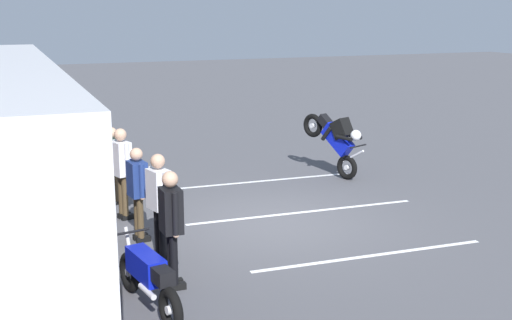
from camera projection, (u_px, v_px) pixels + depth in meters
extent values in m
plane|color=#4C4C51|center=(273.00, 222.00, 12.90)|extent=(80.00, 80.00, 0.00)
cube|color=black|center=(58.00, 114.00, 10.68)|extent=(9.35, 0.09, 1.01)
cube|color=red|center=(62.00, 181.00, 10.93)|extent=(9.80, 0.08, 0.28)
torus|color=black|center=(41.00, 174.00, 14.59)|extent=(1.00, 0.33, 1.00)
cylinder|color=black|center=(171.00, 256.00, 9.81)|extent=(0.12, 0.12, 0.79)
cube|color=black|center=(174.00, 282.00, 9.93)|extent=(0.11, 0.26, 0.10)
cylinder|color=black|center=(174.00, 259.00, 9.67)|extent=(0.12, 0.12, 0.79)
cube|color=black|center=(177.00, 286.00, 9.78)|extent=(0.11, 0.26, 0.10)
cube|color=black|center=(171.00, 210.00, 9.58)|extent=(0.39, 0.29, 0.66)
cylinder|color=black|center=(166.00, 205.00, 9.79)|extent=(0.09, 0.09, 0.63)
sphere|color=tan|center=(167.00, 225.00, 9.86)|extent=(0.09, 0.09, 0.09)
cylinder|color=black|center=(176.00, 214.00, 9.36)|extent=(0.09, 0.09, 0.63)
sphere|color=tan|center=(176.00, 235.00, 9.43)|extent=(0.09, 0.09, 0.09)
sphere|color=tan|center=(170.00, 179.00, 9.47)|extent=(0.24, 0.24, 0.24)
cylinder|color=black|center=(158.00, 230.00, 10.94)|extent=(0.15, 0.15, 0.79)
cube|color=black|center=(161.00, 254.00, 11.06)|extent=(0.16, 0.28, 0.10)
cylinder|color=black|center=(162.00, 233.00, 10.81)|extent=(0.15, 0.15, 0.79)
cube|color=black|center=(165.00, 257.00, 10.93)|extent=(0.16, 0.28, 0.10)
cube|color=silver|center=(159.00, 189.00, 10.71)|extent=(0.44, 0.37, 0.66)
cylinder|color=silver|center=(152.00, 185.00, 10.89)|extent=(0.11, 0.11, 0.63)
sphere|color=tan|center=(152.00, 203.00, 10.96)|extent=(0.11, 0.11, 0.09)
cylinder|color=silver|center=(166.00, 191.00, 10.52)|extent=(0.11, 0.11, 0.63)
sphere|color=tan|center=(166.00, 210.00, 10.59)|extent=(0.11, 0.11, 0.09)
sphere|color=tan|center=(158.00, 161.00, 10.60)|extent=(0.29, 0.29, 0.24)
cylinder|color=#473823|center=(137.00, 215.00, 11.81)|extent=(0.14, 0.14, 0.75)
cube|color=black|center=(140.00, 237.00, 11.92)|extent=(0.13, 0.27, 0.10)
cylinder|color=#473823|center=(140.00, 218.00, 11.68)|extent=(0.14, 0.14, 0.75)
cube|color=black|center=(143.00, 239.00, 11.79)|extent=(0.13, 0.27, 0.10)
cube|color=navy|center=(137.00, 179.00, 11.59)|extent=(0.41, 0.33, 0.63)
cylinder|color=navy|center=(133.00, 175.00, 11.79)|extent=(0.10, 0.10, 0.60)
sphere|color=tan|center=(133.00, 191.00, 11.86)|extent=(0.10, 0.10, 0.09)
cylinder|color=navy|center=(142.00, 181.00, 11.38)|extent=(0.10, 0.10, 0.60)
sphere|color=tan|center=(143.00, 198.00, 11.45)|extent=(0.10, 0.10, 0.09)
sphere|color=tan|center=(136.00, 154.00, 11.49)|extent=(0.26, 0.26, 0.23)
cylinder|color=#473823|center=(121.00, 194.00, 13.04)|extent=(0.15, 0.15, 0.80)
cube|color=black|center=(124.00, 215.00, 13.16)|extent=(0.17, 0.28, 0.10)
cylinder|color=#473823|center=(125.00, 196.00, 12.92)|extent=(0.15, 0.15, 0.80)
cube|color=black|center=(128.00, 217.00, 13.04)|extent=(0.17, 0.28, 0.10)
cube|color=silver|center=(121.00, 159.00, 12.81)|extent=(0.44, 0.37, 0.67)
cylinder|color=silver|center=(116.00, 156.00, 13.00)|extent=(0.11, 0.11, 0.64)
sphere|color=tan|center=(117.00, 171.00, 13.07)|extent=(0.11, 0.11, 0.09)
cylinder|color=silver|center=(127.00, 160.00, 12.62)|extent=(0.11, 0.11, 0.64)
sphere|color=tan|center=(128.00, 176.00, 12.70)|extent=(0.11, 0.11, 0.09)
sphere|color=tan|center=(120.00, 135.00, 12.71)|extent=(0.30, 0.30, 0.24)
cylinder|color=#473823|center=(112.00, 183.00, 14.07)|extent=(0.15, 0.15, 0.73)
cube|color=black|center=(115.00, 200.00, 14.18)|extent=(0.17, 0.28, 0.10)
cylinder|color=#473823|center=(116.00, 184.00, 13.94)|extent=(0.15, 0.15, 0.73)
cube|color=black|center=(118.00, 202.00, 14.06)|extent=(0.17, 0.28, 0.10)
cube|color=#3F594C|center=(113.00, 153.00, 13.86)|extent=(0.44, 0.37, 0.61)
cylinder|color=#3F594C|center=(108.00, 150.00, 14.04)|extent=(0.11, 0.11, 0.58)
sphere|color=tan|center=(108.00, 163.00, 14.10)|extent=(0.11, 0.11, 0.09)
cylinder|color=#3F594C|center=(118.00, 154.00, 13.67)|extent=(0.11, 0.11, 0.58)
sphere|color=tan|center=(118.00, 168.00, 13.73)|extent=(0.11, 0.11, 0.09)
sphere|color=tan|center=(112.00, 133.00, 13.76)|extent=(0.27, 0.27, 0.22)
torus|color=black|center=(130.00, 272.00, 9.67)|extent=(0.61, 0.23, 0.60)
cylinder|color=silver|center=(130.00, 272.00, 9.67)|extent=(0.14, 0.12, 0.12)
torus|color=black|center=(171.00, 310.00, 8.47)|extent=(0.61, 0.23, 0.60)
cylinder|color=silver|center=(171.00, 310.00, 8.47)|extent=(0.14, 0.14, 0.12)
cylinder|color=silver|center=(130.00, 251.00, 9.55)|extent=(0.32, 0.11, 0.67)
cube|color=#0C19B2|center=(146.00, 266.00, 9.06)|extent=(0.88, 0.42, 0.36)
cube|color=black|center=(160.00, 274.00, 8.65)|extent=(0.55, 0.31, 0.20)
cylinder|color=silver|center=(147.00, 291.00, 8.73)|extent=(0.46, 0.16, 0.08)
cylinder|color=black|center=(130.00, 232.00, 9.44)|extent=(0.13, 0.58, 0.04)
torus|color=black|center=(347.00, 167.00, 16.05)|extent=(0.61, 0.34, 0.60)
cylinder|color=silver|center=(347.00, 167.00, 16.05)|extent=(0.15, 0.14, 0.12)
torus|color=black|center=(313.00, 126.00, 16.67)|extent=(0.83, 0.42, 0.84)
cylinder|color=silver|center=(313.00, 126.00, 16.67)|extent=(0.16, 0.16, 0.12)
cylinder|color=silver|center=(353.00, 156.00, 15.86)|extent=(0.61, 0.28, 0.40)
cube|color=#0C19B2|center=(338.00, 139.00, 16.13)|extent=(0.93, 0.58, 0.80)
cube|color=black|center=(327.00, 124.00, 16.30)|extent=(0.58, 0.40, 0.48)
cylinder|color=silver|center=(329.00, 134.00, 16.50)|extent=(0.41, 0.22, 0.34)
cylinder|color=black|center=(358.00, 146.00, 15.69)|extent=(0.24, 0.55, 0.04)
cube|color=black|center=(342.00, 129.00, 15.98)|extent=(0.61, 0.50, 0.56)
sphere|color=white|center=(356.00, 135.00, 15.69)|extent=(0.34, 0.34, 0.26)
cylinder|color=black|center=(344.00, 138.00, 15.74)|extent=(0.46, 0.25, 0.11)
cylinder|color=black|center=(326.00, 134.00, 16.13)|extent=(0.34, 0.21, 0.38)
cylinder|color=black|center=(354.00, 136.00, 15.97)|extent=(0.46, 0.25, 0.11)
cylinder|color=black|center=(336.00, 132.00, 16.37)|extent=(0.34, 0.21, 0.38)
cube|color=white|center=(371.00, 256.00, 11.13)|extent=(0.28, 4.31, 0.01)
cube|color=white|center=(303.00, 212.00, 13.51)|extent=(0.31, 4.94, 0.01)
cube|color=white|center=(256.00, 182.00, 15.90)|extent=(0.31, 4.91, 0.01)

